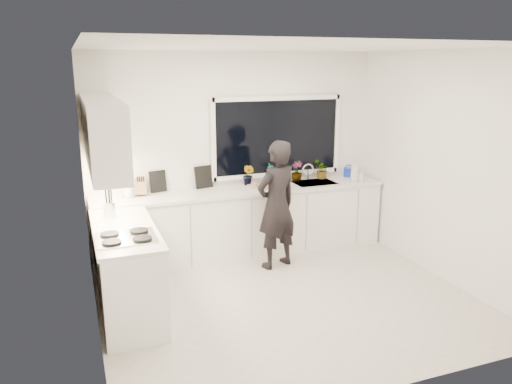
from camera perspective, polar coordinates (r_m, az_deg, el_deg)
name	(u,v)px	position (r m, az deg, el deg)	size (l,w,h in m)	color
floor	(287,299)	(5.70, 3.51, -12.14)	(4.00, 3.50, 0.02)	beige
wall_back	(236,153)	(6.84, -2.32, 4.46)	(4.00, 0.02, 2.70)	white
wall_left	(87,198)	(4.79, -18.77, -0.69)	(0.02, 3.50, 2.70)	white
wall_right	(444,167)	(6.31, 20.64, 2.68)	(0.02, 3.50, 2.70)	white
ceiling	(291,46)	(5.10, 4.00, 16.35)	(4.00, 3.50, 0.02)	white
window	(277,137)	(6.99, 2.46, 6.33)	(1.80, 0.02, 1.00)	black
base_cabinets_back	(244,223)	(6.78, -1.42, -3.57)	(3.92, 0.58, 0.88)	white
base_cabinets_left	(127,271)	(5.43, -14.52, -8.75)	(0.58, 1.60, 0.88)	white
countertop_back	(244,190)	(6.64, -1.41, 0.18)	(3.94, 0.62, 0.04)	silver
countertop_left	(124,229)	(5.27, -14.83, -4.15)	(0.62, 1.60, 0.04)	silver
upper_cabinets	(102,133)	(5.39, -17.15, 6.49)	(0.34, 2.10, 0.70)	white
sink	(314,186)	(7.06, 6.64, 0.70)	(0.58, 0.42, 0.14)	silver
faucet	(308,172)	(7.20, 5.96, 2.30)	(0.03, 0.03, 0.22)	silver
stovetop	(126,237)	(4.93, -14.65, -5.02)	(0.56, 0.48, 0.03)	black
person	(277,205)	(6.26, 2.38, -1.49)	(0.60, 0.39, 1.64)	black
pizza_tray	(267,186)	(6.72, 1.22, 0.67)	(0.44, 0.32, 0.03)	#B7B7BC
pizza	(267,185)	(6.72, 1.22, 0.81)	(0.40, 0.29, 0.01)	red
watering_can	(348,172)	(7.48, 10.50, 2.24)	(0.14, 0.14, 0.13)	#1531CE
paper_towel_roll	(128,187)	(6.40, -14.41, 0.55)	(0.11, 0.11, 0.26)	white
knife_block	(141,187)	(6.46, -13.03, 0.58)	(0.13, 0.10, 0.22)	brown
utensil_crock	(109,209)	(5.67, -16.41, -1.90)	(0.13, 0.13, 0.16)	silver
picture_frame_large	(158,181)	(6.58, -11.16, 1.21)	(0.22, 0.02, 0.28)	black
picture_frame_small	(204,177)	(6.70, -6.00, 1.73)	(0.25, 0.02, 0.30)	black
herb_plants	(295,172)	(7.06, 4.52, 2.33)	(1.38, 0.31, 0.29)	#26662D
soap_bottles	(356,172)	(7.17, 11.35, 2.25)	(0.22, 0.13, 0.30)	#D8BF66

